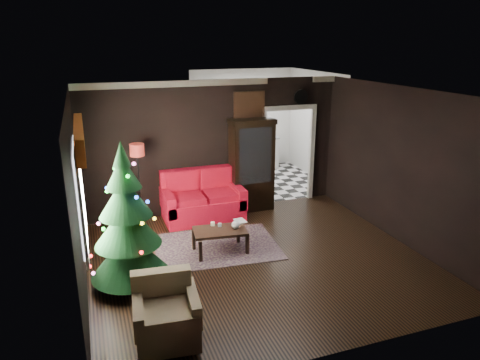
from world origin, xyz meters
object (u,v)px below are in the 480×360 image
object	(u,v)px
curio_cabinet	(252,167)
teapot	(236,225)
floor_lamp	(140,188)
coffee_table	(220,240)
armchair	(166,311)
loveseat	(203,196)
christmas_tree	(127,221)
kitchen_table	(255,172)
wall_clock	(301,97)

from	to	relation	value
curio_cabinet	teapot	distance (m)	2.13
teapot	floor_lamp	bearing A→B (deg)	132.04
coffee_table	armchair	bearing A→B (deg)	-121.87
loveseat	christmas_tree	distance (m)	2.80
curio_cabinet	kitchen_table	size ratio (longest dim) A/B	2.53
curio_cabinet	loveseat	bearing A→B (deg)	-169.17
floor_lamp	christmas_tree	bearing A→B (deg)	-101.85
loveseat	coffee_table	world-z (taller)	loveseat
floor_lamp	wall_clock	distance (m)	3.95
curio_cabinet	christmas_tree	distance (m)	3.71
armchair	kitchen_table	size ratio (longest dim) A/B	1.06
curio_cabinet	floor_lamp	distance (m)	2.43
coffee_table	floor_lamp	bearing A→B (deg)	127.09
coffee_table	loveseat	bearing A→B (deg)	85.86
wall_clock	kitchen_table	bearing A→B (deg)	113.75
loveseat	floor_lamp	world-z (taller)	floor_lamp
wall_clock	kitchen_table	size ratio (longest dim) A/B	0.43
curio_cabinet	armchair	xyz separation A→B (m)	(-2.59, -3.92, -0.49)
teapot	christmas_tree	bearing A→B (deg)	-163.77
loveseat	wall_clock	bearing A→B (deg)	9.66
kitchen_table	curio_cabinet	bearing A→B (deg)	-114.44
loveseat	teapot	xyz separation A→B (m)	(0.16, -1.61, -0.00)
floor_lamp	teapot	world-z (taller)	floor_lamp
christmas_tree	wall_clock	xyz separation A→B (m)	(4.06, 2.55, 1.33)
curio_cabinet	coffee_table	xyz separation A→B (m)	(-1.26, -1.78, -0.73)
christmas_tree	kitchen_table	size ratio (longest dim) A/B	2.97
curio_cabinet	wall_clock	world-z (taller)	wall_clock
loveseat	teapot	distance (m)	1.62
floor_lamp	wall_clock	bearing A→B (deg)	6.90
coffee_table	teapot	bearing A→B (deg)	-10.93
loveseat	curio_cabinet	distance (m)	1.25
floor_lamp	wall_clock	world-z (taller)	wall_clock
christmas_tree	coffee_table	distance (m)	1.89
armchair	teapot	world-z (taller)	armchair
christmas_tree	teapot	size ratio (longest dim) A/B	13.48
loveseat	kitchen_table	size ratio (longest dim) A/B	2.27
floor_lamp	teapot	bearing A→B (deg)	-47.96
floor_lamp	christmas_tree	xyz separation A→B (m)	(-0.44, -2.11, 0.22)
loveseat	christmas_tree	bearing A→B (deg)	-128.42
curio_cabinet	floor_lamp	size ratio (longest dim) A/B	1.09
teapot	wall_clock	xyz separation A→B (m)	(2.19, 2.01, 1.88)
teapot	wall_clock	bearing A→B (deg)	42.47
christmas_tree	armchair	world-z (taller)	christmas_tree
christmas_tree	coffee_table	bearing A→B (deg)	20.43
curio_cabinet	coffee_table	distance (m)	2.30
curio_cabinet	christmas_tree	xyz separation A→B (m)	(-2.86, -2.37, 0.10)
loveseat	curio_cabinet	bearing A→B (deg)	10.83
coffee_table	wall_clock	size ratio (longest dim) A/B	2.84
christmas_tree	kitchen_table	world-z (taller)	christmas_tree
curio_cabinet	teapot	bearing A→B (deg)	-118.54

